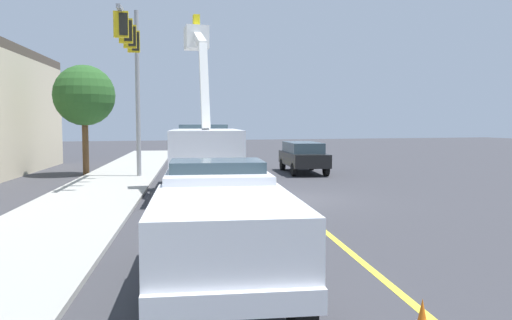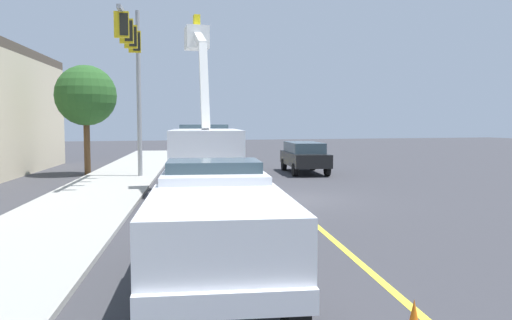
{
  "view_description": "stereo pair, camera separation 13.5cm",
  "coord_description": "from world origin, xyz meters",
  "px_view_note": "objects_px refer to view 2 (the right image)",
  "views": [
    {
      "loc": [
        -16.77,
        5.83,
        2.79
      ],
      "look_at": [
        0.78,
        0.93,
        1.4
      ],
      "focal_mm": 34.74,
      "sensor_mm": 36.0,
      "label": 1
    },
    {
      "loc": [
        -16.8,
        5.7,
        2.79
      ],
      "look_at": [
        0.78,
        0.93,
        1.4
      ],
      "focal_mm": 34.74,
      "sensor_mm": 36.0,
      "label": 2
    }
  ],
  "objects_px": {
    "passing_minivan": "(304,155)",
    "traffic_cone_mid_front": "(237,172)",
    "utility_bucket_truck": "(205,152)",
    "service_pickup_truck": "(217,224)",
    "traffic_signal_mast": "(134,58)"
  },
  "relations": [
    {
      "from": "passing_minivan",
      "to": "traffic_cone_mid_front",
      "type": "bearing_deg",
      "value": 120.43
    },
    {
      "from": "utility_bucket_truck",
      "to": "traffic_cone_mid_front",
      "type": "bearing_deg",
      "value": -31.35
    },
    {
      "from": "service_pickup_truck",
      "to": "traffic_cone_mid_front",
      "type": "bearing_deg",
      "value": -14.32
    },
    {
      "from": "service_pickup_truck",
      "to": "passing_minivan",
      "type": "height_order",
      "value": "service_pickup_truck"
    },
    {
      "from": "traffic_cone_mid_front",
      "to": "utility_bucket_truck",
      "type": "bearing_deg",
      "value": 148.65
    },
    {
      "from": "passing_minivan",
      "to": "traffic_signal_mast",
      "type": "bearing_deg",
      "value": 103.72
    },
    {
      "from": "utility_bucket_truck",
      "to": "passing_minivan",
      "type": "bearing_deg",
      "value": -46.94
    },
    {
      "from": "utility_bucket_truck",
      "to": "passing_minivan",
      "type": "height_order",
      "value": "utility_bucket_truck"
    },
    {
      "from": "passing_minivan",
      "to": "traffic_signal_mast",
      "type": "relative_size",
      "value": 0.61
    },
    {
      "from": "traffic_signal_mast",
      "to": "traffic_cone_mid_front",
      "type": "bearing_deg",
      "value": -94.22
    },
    {
      "from": "traffic_cone_mid_front",
      "to": "service_pickup_truck",
      "type": "bearing_deg",
      "value": 165.68
    },
    {
      "from": "service_pickup_truck",
      "to": "passing_minivan",
      "type": "distance_m",
      "value": 19.38
    },
    {
      "from": "passing_minivan",
      "to": "traffic_cone_mid_front",
      "type": "xyz_separation_m",
      "value": [
        -2.57,
        4.38,
        -0.55
      ]
    },
    {
      "from": "utility_bucket_truck",
      "to": "service_pickup_truck",
      "type": "xyz_separation_m",
      "value": [
        -11.46,
        1.68,
        -0.49
      ]
    },
    {
      "from": "passing_minivan",
      "to": "traffic_cone_mid_front",
      "type": "distance_m",
      "value": 5.1
    }
  ]
}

